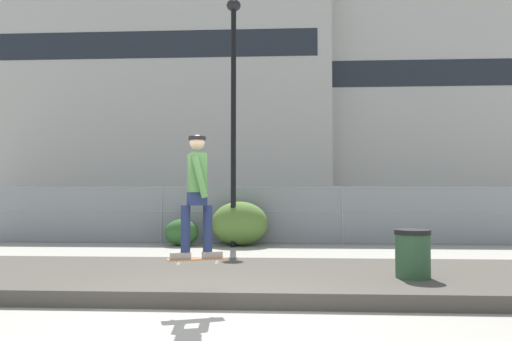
{
  "coord_description": "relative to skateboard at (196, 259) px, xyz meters",
  "views": [
    {
      "loc": [
        1.04,
        -6.28,
        1.63
      ],
      "look_at": [
        0.51,
        3.25,
        2.07
      ],
      "focal_mm": 34.45,
      "sensor_mm": 36.0,
      "label": 1
    }
  ],
  "objects": [
    {
      "name": "parked_car_mid",
      "position": [
        2.9,
        11.12,
        0.12
      ],
      "size": [
        4.46,
        2.06,
        1.66
      ],
      "color": "navy",
      "rests_on": "ground_plane"
    },
    {
      "name": "ground_plane",
      "position": [
        0.16,
        -0.48,
        -0.72
      ],
      "size": [
        120.0,
        120.0,
        0.0
      ],
      "primitive_type": "plane",
      "color": "#9E998E"
    },
    {
      "name": "chain_fence",
      "position": [
        0.16,
        9.04,
        0.22
      ],
      "size": [
        17.54,
        0.06,
        1.85
      ],
      "color": "gray",
      "rests_on": "ground_plane"
    },
    {
      "name": "parked_car_near",
      "position": [
        -3.22,
        11.12,
        0.12
      ],
      "size": [
        4.51,
        2.16,
        1.66
      ],
      "color": "black",
      "rests_on": "ground_plane"
    },
    {
      "name": "trash_bin",
      "position": [
        3.32,
        1.47,
        -0.2
      ],
      "size": [
        0.59,
        0.59,
        1.03
      ],
      "color": "#2D5133",
      "rests_on": "ground_plane"
    },
    {
      "name": "office_block",
      "position": [
        13.3,
        46.92,
        9.59
      ],
      "size": [
        28.83,
        15.57,
        20.61
      ],
      "color": "#B2AFA8",
      "rests_on": "ground_plane"
    },
    {
      "name": "gravel_berm",
      "position": [
        0.16,
        1.97,
        -0.59
      ],
      "size": [
        12.18,
        3.73,
        0.24
      ],
      "primitive_type": "cube",
      "color": "#4C473F",
      "rests_on": "ground_plane"
    },
    {
      "name": "shrub_left",
      "position": [
        -1.94,
        8.32,
        -0.31
      ],
      "size": [
        1.06,
        0.87,
        0.82
      ],
      "color": "#2D5B28",
      "rests_on": "ground_plane"
    },
    {
      "name": "shrub_center",
      "position": [
        -0.16,
        8.45,
        -0.03
      ],
      "size": [
        1.76,
        1.44,
        1.36
      ],
      "color": "#567A33",
      "rests_on": "ground_plane"
    },
    {
      "name": "street_lamp",
      "position": [
        -0.32,
        8.06,
        3.94
      ],
      "size": [
        0.44,
        0.44,
        7.6
      ],
      "color": "black",
      "rests_on": "ground_plane"
    },
    {
      "name": "skateboard",
      "position": [
        0.0,
        0.0,
        0.0
      ],
      "size": [
        0.82,
        0.45,
        0.07
      ],
      "color": "#9E5B33"
    },
    {
      "name": "skater",
      "position": [
        0.0,
        0.0,
        0.98
      ],
      "size": [
        0.71,
        0.62,
        1.71
      ],
      "color": "gray",
      "rests_on": "skateboard"
    },
    {
      "name": "library_building",
      "position": [
        -10.41,
        44.12,
        11.52
      ],
      "size": [
        31.95,
        14.63,
        24.47
      ],
      "color": "#B2AFA8",
      "rests_on": "ground_plane"
    }
  ]
}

